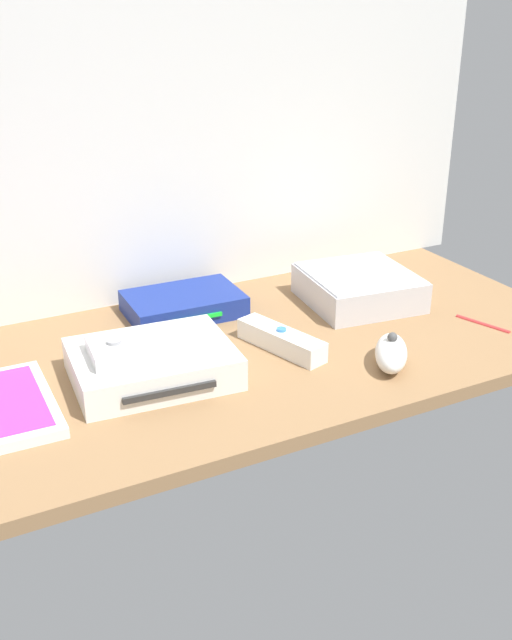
% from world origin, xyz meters
% --- Properties ---
extents(ground_plane, '(1.00, 0.48, 0.02)m').
position_xyz_m(ground_plane, '(0.00, 0.00, -0.01)').
color(ground_plane, '#936D47').
rests_on(ground_plane, ground).
extents(back_wall, '(1.10, 0.01, 0.64)m').
position_xyz_m(back_wall, '(0.00, 0.25, 0.32)').
color(back_wall, silver).
rests_on(back_wall, ground).
extents(game_console, '(0.22, 0.18, 0.04)m').
position_xyz_m(game_console, '(-0.17, -0.03, 0.02)').
color(game_console, white).
rests_on(game_console, ground_plane).
extents(mini_computer, '(0.19, 0.19, 0.05)m').
position_xyz_m(mini_computer, '(0.23, 0.07, 0.03)').
color(mini_computer, silver).
rests_on(mini_computer, ground_plane).
extents(network_router, '(0.18, 0.13, 0.03)m').
position_xyz_m(network_router, '(-0.05, 0.15, 0.02)').
color(network_router, navy).
rests_on(network_router, ground_plane).
extents(remote_wand, '(0.08, 0.15, 0.03)m').
position_xyz_m(remote_wand, '(0.03, -0.03, 0.02)').
color(remote_wand, white).
rests_on(remote_wand, ground_plane).
extents(remote_nunchuk, '(0.09, 0.11, 0.05)m').
position_xyz_m(remote_nunchuk, '(0.13, -0.14, 0.02)').
color(remote_nunchuk, white).
rests_on(remote_nunchuk, ground_plane).
extents(remote_classic_pad, '(0.15, 0.09, 0.02)m').
position_xyz_m(remote_classic_pad, '(-0.18, -0.03, 0.05)').
color(remote_classic_pad, white).
rests_on(remote_classic_pad, game_console).
extents(stylus_pen, '(0.04, 0.09, 0.01)m').
position_xyz_m(stylus_pen, '(0.35, -0.10, 0.00)').
color(stylus_pen, red).
rests_on(stylus_pen, ground_plane).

